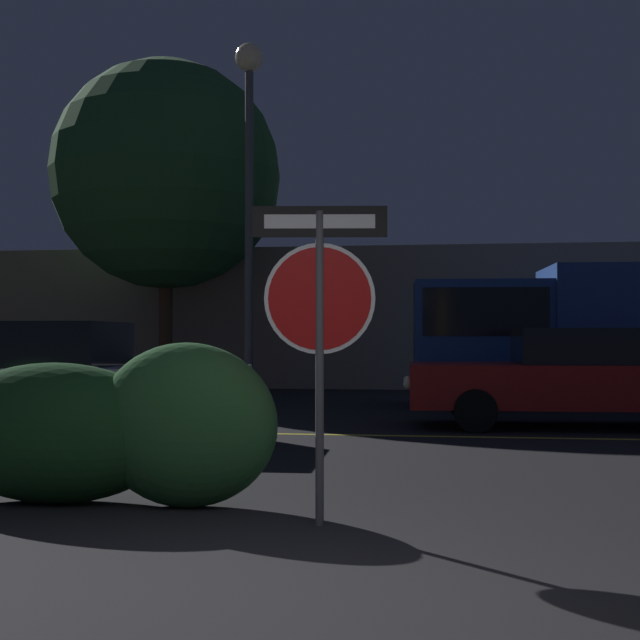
% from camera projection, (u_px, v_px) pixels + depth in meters
% --- Properties ---
extents(ground_plane, '(260.00, 260.00, 0.00)m').
position_uv_depth(ground_plane, '(303.00, 615.00, 4.24)').
color(ground_plane, black).
extents(road_center_stripe, '(35.71, 0.12, 0.01)m').
position_uv_depth(road_center_stripe, '(394.00, 436.00, 11.85)').
color(road_center_stripe, gold).
rests_on(road_center_stripe, ground_plane).
extents(stop_sign, '(0.95, 0.14, 2.25)m').
position_uv_depth(stop_sign, '(320.00, 298.00, 6.28)').
color(stop_sign, '#4C4C51').
rests_on(stop_sign, ground_plane).
extents(hedge_bush_1, '(2.00, 0.89, 1.12)m').
position_uv_depth(hedge_bush_1, '(54.00, 433.00, 7.08)').
color(hedge_bush_1, '#19421E').
rests_on(hedge_bush_1, ground_plane).
extents(hedge_bush_2, '(1.44, 0.71, 1.28)m').
position_uv_depth(hedge_bush_2, '(186.00, 425.00, 6.91)').
color(hedge_bush_2, '#285B2D').
rests_on(hedge_bush_2, ground_plane).
extents(passing_car_1, '(4.83, 2.03, 1.51)m').
position_uv_depth(passing_car_1, '(50.00, 383.00, 11.03)').
color(passing_car_1, silver).
rests_on(passing_car_1, ground_plane).
extents(passing_car_2, '(4.88, 2.07, 1.44)m').
position_uv_depth(passing_car_2, '(574.00, 378.00, 12.98)').
color(passing_car_2, maroon).
rests_on(passing_car_2, ground_plane).
extents(delivery_truck, '(6.63, 2.87, 2.63)m').
position_uv_depth(delivery_truck, '(582.00, 328.00, 16.76)').
color(delivery_truck, navy).
rests_on(delivery_truck, ground_plane).
extents(street_lamp, '(0.55, 0.55, 7.00)m').
position_uv_depth(street_lamp, '(249.00, 147.00, 17.18)').
color(street_lamp, '#4C4C51').
rests_on(street_lamp, ground_plane).
extents(tree_0, '(5.45, 5.45, 7.90)m').
position_uv_depth(tree_0, '(166.00, 175.00, 21.21)').
color(tree_0, '#422D1E').
rests_on(tree_0, ground_plane).
extents(building_backdrop, '(22.90, 3.34, 3.60)m').
position_uv_depth(building_backdrop, '(337.00, 319.00, 24.01)').
color(building_backdrop, '#7A6B5B').
rests_on(building_backdrop, ground_plane).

